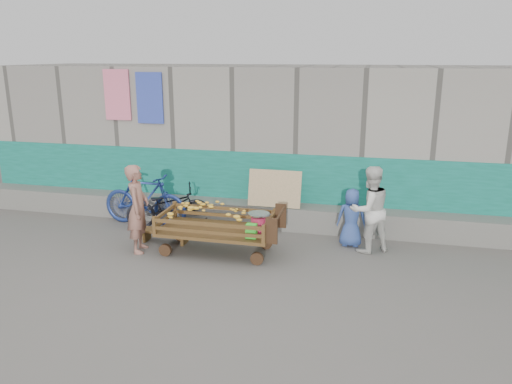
% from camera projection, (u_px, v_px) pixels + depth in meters
% --- Properties ---
extents(ground, '(80.00, 80.00, 0.00)m').
position_uv_depth(ground, '(226.00, 275.00, 7.55)').
color(ground, '#605E57').
rests_on(ground, ground).
extents(building_wall, '(12.00, 3.50, 3.00)m').
position_uv_depth(building_wall, '(278.00, 138.00, 10.96)').
color(building_wall, gray).
rests_on(building_wall, ground).
extents(banana_cart, '(2.05, 0.94, 0.88)m').
position_uv_depth(banana_cart, '(214.00, 219.00, 8.28)').
color(banana_cart, brown).
rests_on(banana_cart, ground).
extents(bench, '(0.90, 0.27, 0.22)m').
position_uv_depth(bench, '(165.00, 233.00, 8.85)').
color(bench, brown).
rests_on(bench, ground).
extents(vendor_man, '(0.47, 0.61, 1.50)m').
position_uv_depth(vendor_man, '(138.00, 209.00, 8.31)').
color(vendor_man, '#9D6859').
rests_on(vendor_man, ground).
extents(woman, '(0.90, 0.85, 1.48)m').
position_uv_depth(woman, '(370.00, 209.00, 8.31)').
color(woman, silver).
rests_on(woman, ground).
extents(child, '(0.51, 0.34, 1.02)m').
position_uv_depth(child, '(351.00, 218.00, 8.61)').
color(child, '#35529C').
rests_on(child, ground).
extents(bicycle_dark, '(1.68, 1.13, 0.83)m').
position_uv_depth(bicycle_dark, '(168.00, 206.00, 9.56)').
color(bicycle_dark, black).
rests_on(bicycle_dark, ground).
extents(bicycle_blue, '(1.79, 0.64, 1.06)m').
position_uv_depth(bicycle_blue, '(145.00, 199.00, 9.64)').
color(bicycle_blue, navy).
rests_on(bicycle_blue, ground).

